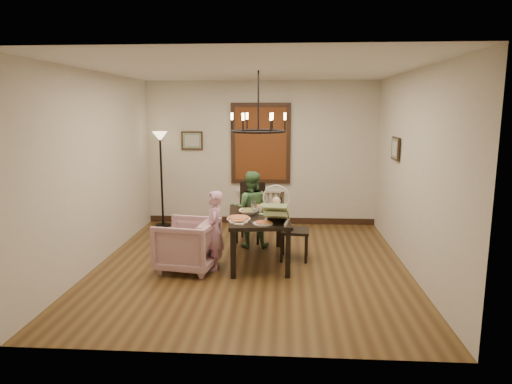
# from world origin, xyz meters

# --- Properties ---
(room_shell) EXTENTS (4.51, 5.00, 2.81)m
(room_shell) POSITION_xyz_m (0.00, 0.37, 1.40)
(room_shell) COLOR brown
(room_shell) RESTS_ON ground
(dining_table) EXTENTS (1.02, 1.61, 0.72)m
(dining_table) POSITION_xyz_m (0.09, 0.19, 0.63)
(dining_table) COLOR black
(dining_table) RESTS_ON room_shell
(chair_far) EXTENTS (0.52, 0.52, 1.03)m
(chair_far) POSITION_xyz_m (-0.12, 1.23, 0.51)
(chair_far) COLOR black
(chair_far) RESTS_ON room_shell
(chair_right) EXTENTS (0.47, 0.47, 1.01)m
(chair_right) POSITION_xyz_m (0.64, 0.31, 0.50)
(chair_right) COLOR black
(chair_right) RESTS_ON room_shell
(armchair) EXTENTS (0.92, 0.90, 0.73)m
(armchair) POSITION_xyz_m (-0.89, -0.25, 0.36)
(armchair) COLOR #D2A0B0
(armchair) RESTS_ON room_shell
(elderly_woman) EXTENTS (0.27, 0.37, 0.94)m
(elderly_woman) POSITION_xyz_m (-0.51, -0.20, 0.47)
(elderly_woman) COLOR #CC90AD
(elderly_woman) RESTS_ON room_shell
(seated_man) EXTENTS (0.52, 0.41, 1.05)m
(seated_man) POSITION_xyz_m (-0.08, 0.91, 0.53)
(seated_man) COLOR #4C7B49
(seated_man) RESTS_ON room_shell
(baby_bouncer) EXTENTS (0.45, 0.59, 0.36)m
(baby_bouncer) POSITION_xyz_m (0.37, -0.25, 0.90)
(baby_bouncer) COLOR #C2E19B
(baby_bouncer) RESTS_ON dining_table
(salad_bowl) EXTENTS (0.34, 0.34, 0.08)m
(salad_bowl) POSITION_xyz_m (-0.06, 0.20, 0.76)
(salad_bowl) COLOR white
(salad_bowl) RESTS_ON dining_table
(pizza_platter) EXTENTS (0.34, 0.34, 0.04)m
(pizza_platter) POSITION_xyz_m (-0.17, -0.13, 0.74)
(pizza_platter) COLOR tan
(pizza_platter) RESTS_ON dining_table
(drinking_glass) EXTENTS (0.08, 0.08, 0.15)m
(drinking_glass) POSITION_xyz_m (0.04, 0.15, 0.79)
(drinking_glass) COLOR silver
(drinking_glass) RESTS_ON dining_table
(window_blinds) EXTENTS (1.00, 0.03, 1.40)m
(window_blinds) POSITION_xyz_m (0.00, 2.46, 1.60)
(window_blinds) COLOR brown
(window_blinds) RESTS_ON room_shell
(radiator) EXTENTS (0.92, 0.12, 0.62)m
(radiator) POSITION_xyz_m (0.00, 2.48, 0.35)
(radiator) COLOR silver
(radiator) RESTS_ON room_shell
(picture_back) EXTENTS (0.42, 0.03, 0.36)m
(picture_back) POSITION_xyz_m (-1.35, 2.47, 1.65)
(picture_back) COLOR black
(picture_back) RESTS_ON room_shell
(picture_right) EXTENTS (0.03, 0.42, 0.36)m
(picture_right) POSITION_xyz_m (2.21, 0.90, 1.65)
(picture_right) COLOR black
(picture_right) RESTS_ON room_shell
(floor_lamp) EXTENTS (0.30, 0.30, 1.80)m
(floor_lamp) POSITION_xyz_m (-1.90, 2.15, 0.90)
(floor_lamp) COLOR black
(floor_lamp) RESTS_ON room_shell
(chandelier) EXTENTS (0.80, 0.80, 0.04)m
(chandelier) POSITION_xyz_m (0.09, 0.19, 1.95)
(chandelier) COLOR black
(chandelier) RESTS_ON room_shell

